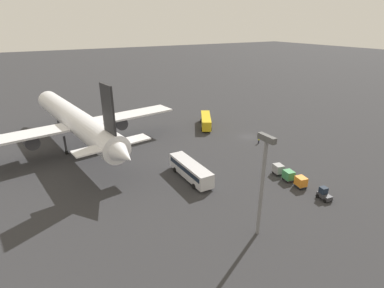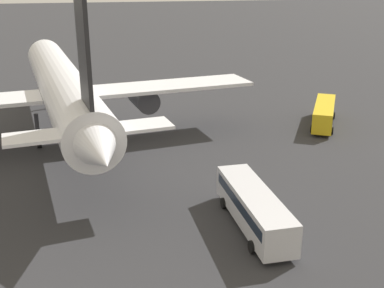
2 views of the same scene
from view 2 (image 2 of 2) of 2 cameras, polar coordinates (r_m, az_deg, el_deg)
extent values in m
cylinder|color=silver|center=(62.09, -15.19, 6.76)|extent=(46.35, 11.98, 5.42)
cone|color=silver|center=(85.98, -17.06, 10.08)|extent=(6.64, 5.96, 5.15)
cone|color=silver|center=(38.56, -11.03, -0.78)|extent=(7.68, 5.84, 4.88)
cube|color=silver|center=(62.69, -2.67, 6.92)|extent=(8.96, 21.82, 0.44)
cube|color=#262628|center=(40.55, -12.71, 10.45)|extent=(4.61, 1.02, 8.68)
cube|color=silver|center=(41.62, -11.94, 1.50)|extent=(5.21, 14.42, 0.28)
cylinder|color=#38383D|center=(63.50, -5.78, 5.41)|extent=(5.90, 3.75, 2.98)
cylinder|color=#38383D|center=(78.84, -16.20, 5.70)|extent=(0.50, 0.50, 4.34)
cylinder|color=black|center=(79.25, -16.09, 4.50)|extent=(0.96, 0.62, 0.90)
cylinder|color=#38383D|center=(60.90, -17.82, 1.46)|extent=(0.50, 0.50, 4.34)
cylinder|color=black|center=(61.44, -17.65, -0.06)|extent=(0.96, 0.62, 0.90)
cylinder|color=#38383D|center=(61.56, -11.29, 2.24)|extent=(0.50, 0.50, 4.34)
cylinder|color=black|center=(62.09, -11.18, 0.73)|extent=(0.96, 0.62, 0.90)
cube|color=gold|center=(69.32, 15.38, 3.56)|extent=(11.53, 8.08, 2.65)
cube|color=#192333|center=(69.20, 15.42, 3.93)|extent=(10.73, 7.64, 0.85)
cylinder|color=black|center=(73.24, 14.39, 3.47)|extent=(1.02, 0.76, 1.00)
cylinder|color=black|center=(73.19, 16.46, 3.26)|extent=(1.02, 0.76, 1.00)
cylinder|color=black|center=(66.21, 13.99, 1.77)|extent=(1.02, 0.76, 1.00)
cylinder|color=black|center=(66.15, 16.27, 1.54)|extent=(1.02, 0.76, 1.00)
cube|color=silver|center=(40.77, 7.36, -7.44)|extent=(12.19, 3.00, 2.73)
cube|color=#192333|center=(40.55, 7.38, -6.84)|extent=(11.22, 3.03, 0.87)
cylinder|color=black|center=(44.10, 3.74, -7.02)|extent=(1.00, 0.31, 1.00)
cylinder|color=black|center=(44.99, 7.43, -6.58)|extent=(1.00, 0.31, 1.00)
cylinder|color=black|center=(37.88, 7.09, -12.01)|extent=(1.00, 0.31, 1.00)
cylinder|color=black|center=(38.91, 11.33, -11.34)|extent=(1.00, 0.31, 1.00)
camera|label=1|loc=(17.97, -147.31, 9.10)|focal=28.00mm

